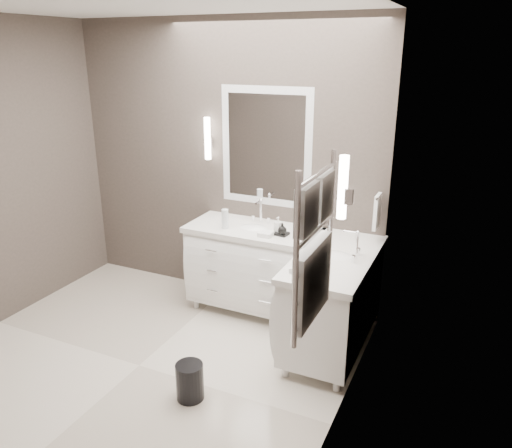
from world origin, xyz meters
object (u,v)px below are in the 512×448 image
at_px(towel_ladder, 313,255).
at_px(waste_bin, 190,381).
at_px(vanity_back, 254,264).
at_px(vanity_right, 334,296).

height_order(towel_ladder, waste_bin, towel_ladder).
height_order(vanity_back, waste_bin, vanity_back).
relative_size(vanity_back, vanity_right, 1.00).
bearing_deg(waste_bin, vanity_right, 55.13).
bearing_deg(vanity_back, towel_ladder, -55.90).
bearing_deg(towel_ladder, waste_bin, 166.12).
bearing_deg(waste_bin, vanity_back, 95.57).
xyz_separation_m(towel_ladder, waste_bin, (-0.97, 0.24, -1.25)).
bearing_deg(vanity_back, waste_bin, -84.43).
bearing_deg(vanity_right, vanity_back, 159.62).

